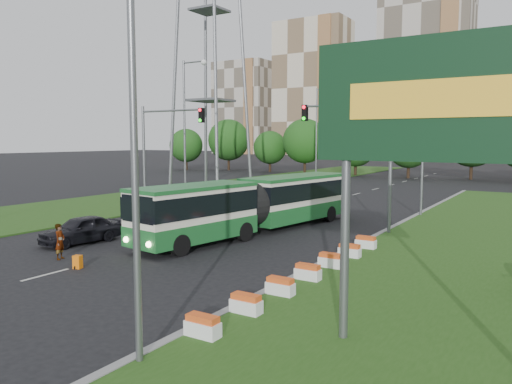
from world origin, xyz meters
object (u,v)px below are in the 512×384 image
Objects in this scene: car_left_near at (81,229)px; car_left_far at (221,199)px; billboard at (437,113)px; traffic_mast_median at (364,143)px; articulated_bus at (254,204)px; traffic_mast_left at (160,142)px; shopping_trolley at (78,262)px; pedestrian at (60,242)px.

car_left_near is 14.87m from car_left_far.
billboard reaches higher than car_left_far.
articulated_bus is (-5.46, -3.52, -3.65)m from traffic_mast_median.
traffic_mast_left is at bearing 174.13° from articulated_bus.
articulated_bus is at bearing 136.01° from billboard.
traffic_mast_left reaches higher than shopping_trolley.
traffic_mast_median is at bearing 46.68° from shopping_trolley.
billboard is 13.91× the size of shopping_trolley.
billboard is at bearing -7.06° from car_left_near.
shopping_trolley is (7.66, -13.62, -5.07)m from traffic_mast_left.
billboard is at bearing -33.55° from traffic_mast_left.
shopping_trolley is (-2.03, -11.10, -1.42)m from articulated_bus.
billboard reaches higher than pedestrian.
pedestrian is (-9.57, -13.94, -4.51)m from traffic_mast_median.
traffic_mast_left is 11.56m from car_left_near.
billboard is 17.68m from traffic_mast_median.
car_left_far is (-7.68, 7.30, -0.93)m from articulated_bus.
billboard is at bearing -34.41° from car_left_far.
traffic_mast_median is 1.00× the size of traffic_mast_left.
billboard is 1.00× the size of traffic_mast_median.
traffic_mast_median is at bearing 50.74° from car_left_near.
traffic_mast_median reaches higher than shopping_trolley.
car_left_near is (-19.19, 4.98, -5.42)m from billboard.
pedestrian is at bearing -102.81° from articulated_bus.
car_left_near is at bearing -71.06° from traffic_mast_left.
traffic_mast_left is at bearing -176.23° from traffic_mast_median.
traffic_mast_left is at bearing -103.52° from car_left_far.
articulated_bus is at bearing 57.65° from car_left_near.
traffic_mast_left is 13.91× the size of shopping_trolley.
traffic_mast_left reaches higher than pedestrian.
billboard is at bearing -120.66° from pedestrian.
car_left_far is (-20.61, 19.78, -5.39)m from billboard.
pedestrian is at bearing -66.62° from traffic_mast_left.
car_left_near is 5.57m from shopping_trolley.
articulated_bus is at bearing -14.58° from traffic_mast_left.
shopping_trolley is at bearing 174.73° from billboard.
articulated_bus is (9.70, -2.52, -3.65)m from traffic_mast_left.
car_left_far is at bearing 67.07° from traffic_mast_left.
traffic_mast_left is (-22.63, 15.00, -0.81)m from billboard.
pedestrian is at bearing 173.08° from billboard.
traffic_mast_median reaches higher than articulated_bus.
shopping_trolley is at bearing -63.53° from car_left_far.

